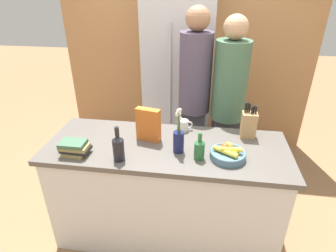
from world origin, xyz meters
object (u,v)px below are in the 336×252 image
(coffee_mug, at_px, (184,125))
(bottle_oil, at_px, (118,147))
(person_at_sink, at_px, (194,94))
(refrigerator, at_px, (179,77))
(person_in_blue, at_px, (228,102))
(book_stack, at_px, (75,148))
(knife_block, at_px, (249,124))
(bottle_vinegar, at_px, (199,149))
(cereal_box, at_px, (148,125))
(flower_vase, at_px, (179,138))
(fruit_bowl, at_px, (228,153))

(coffee_mug, xyz_separation_m, bottle_oil, (-0.41, -0.49, 0.05))
(person_at_sink, bearing_deg, refrigerator, 108.97)
(person_in_blue, bearing_deg, book_stack, -154.31)
(book_stack, bearing_deg, person_at_sink, 48.77)
(knife_block, height_order, bottle_vinegar, knife_block)
(person_at_sink, bearing_deg, cereal_box, -116.46)
(book_stack, height_order, person_at_sink, person_at_sink)
(refrigerator, bearing_deg, bottle_oil, -98.91)
(refrigerator, distance_m, flower_vase, 1.40)
(flower_vase, distance_m, person_at_sink, 0.77)
(person_in_blue, bearing_deg, bottle_oil, -143.34)
(fruit_bowl, distance_m, book_stack, 1.09)
(knife_block, height_order, flower_vase, flower_vase)
(refrigerator, height_order, coffee_mug, refrigerator)
(refrigerator, distance_m, knife_block, 1.28)
(bottle_oil, bearing_deg, coffee_mug, 50.35)
(knife_block, xyz_separation_m, bottle_vinegar, (-0.37, -0.36, -0.03))
(flower_vase, distance_m, book_stack, 0.74)
(refrigerator, distance_m, coffee_mug, 1.08)
(fruit_bowl, xyz_separation_m, bottle_vinegar, (-0.20, -0.03, 0.04))
(refrigerator, xyz_separation_m, bottle_vinegar, (0.30, -1.46, -0.03))
(knife_block, relative_size, person_in_blue, 0.16)
(flower_vase, height_order, coffee_mug, flower_vase)
(book_stack, xyz_separation_m, bottle_oil, (0.33, -0.02, 0.05))
(person_at_sink, bearing_deg, knife_block, -45.93)
(flower_vase, xyz_separation_m, person_at_sink, (0.06, 0.76, 0.05))
(flower_vase, relative_size, coffee_mug, 3.06)
(book_stack, xyz_separation_m, person_in_blue, (1.11, 0.85, 0.07))
(cereal_box, distance_m, person_at_sink, 0.70)
(refrigerator, bearing_deg, person_in_blue, -52.12)
(book_stack, distance_m, person_in_blue, 1.40)
(refrigerator, xyz_separation_m, flower_vase, (0.15, -1.39, -0.00))
(book_stack, relative_size, bottle_vinegar, 1.03)
(person_in_blue, bearing_deg, bottle_vinegar, -117.98)
(bottle_oil, relative_size, person_in_blue, 0.14)
(cereal_box, height_order, coffee_mug, cereal_box)
(bottle_vinegar, relative_size, person_in_blue, 0.11)
(flower_vase, height_order, person_at_sink, person_at_sink)
(book_stack, bearing_deg, refrigerator, 69.33)
(bottle_oil, xyz_separation_m, person_at_sink, (0.46, 0.93, 0.06))
(refrigerator, distance_m, person_in_blue, 0.86)
(person_in_blue, bearing_deg, knife_block, -82.96)
(fruit_bowl, bearing_deg, flower_vase, 174.65)
(person_at_sink, bearing_deg, bottle_oil, -116.43)
(book_stack, distance_m, person_at_sink, 1.21)
(refrigerator, relative_size, person_in_blue, 1.13)
(cereal_box, bearing_deg, bottle_vinegar, -26.94)
(bottle_oil, bearing_deg, knife_block, 26.73)
(bottle_oil, bearing_deg, person_at_sink, 63.66)
(person_at_sink, bearing_deg, flower_vase, -94.92)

